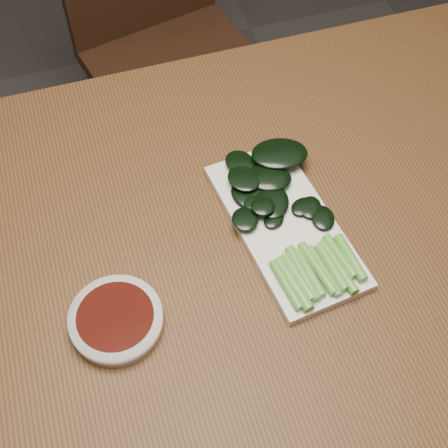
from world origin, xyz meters
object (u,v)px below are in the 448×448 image
Objects in this scene: table at (205,272)px; gai_lan at (285,212)px; sauce_bowl at (116,320)px; serving_plate at (285,225)px; chair_far at (164,37)px.

table is 4.68× the size of gai_lan.
gai_lan is (0.27, 0.09, 0.01)m from sauce_bowl.
serving_plate is (0.12, -0.00, 0.08)m from table.
gai_lan is at bearing 74.55° from serving_plate.
chair_far is at bearing 72.89° from sauce_bowl.
serving_plate is (0.27, 0.08, -0.01)m from sauce_bowl.
gai_lan is (0.00, 0.01, 0.02)m from serving_plate.
chair_far is at bearing 90.40° from gai_lan.
table is 4.62× the size of serving_plate.
sauce_bowl is at bearing -163.70° from serving_plate.
sauce_bowl is (-0.15, -0.08, 0.09)m from table.
serving_plate is (0.00, -0.79, 0.27)m from chair_far.
chair_far is 2.97× the size of gai_lan.
serving_plate is 0.02m from gai_lan.
chair_far is 2.94× the size of serving_plate.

